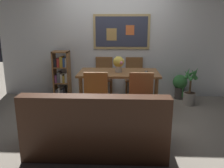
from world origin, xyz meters
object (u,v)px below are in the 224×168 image
dining_chair_far_left (104,74)px  potted_ivy (180,85)px  dining_table (119,77)px  dining_chair_far_right (134,74)px  dining_chair_near_right (140,94)px  tv_remote (146,72)px  potted_palm (190,90)px  flower_vase (119,63)px  leather_couch (97,128)px  bookshelf (62,75)px  dining_chair_near_left (97,93)px

dining_chair_far_left → potted_ivy: bearing=-1.9°
dining_table → potted_ivy: size_ratio=2.82×
potted_ivy → dining_chair_far_right: bearing=177.6°
dining_chair_near_right → potted_ivy: dining_chair_near_right is taller
dining_chair_near_right → tv_remote: 0.76m
dining_chair_far_left → dining_chair_near_right: bearing=-64.3°
dining_table → dining_chair_near_right: (0.37, -0.74, -0.11)m
potted_palm → flower_vase: size_ratio=2.69×
dining_table → potted_palm: potted_palm is taller
dining_chair_far_right → dining_chair_far_left: size_ratio=1.00×
leather_couch → flower_vase: 1.71m
dining_table → leather_couch: (-0.26, -1.60, -0.33)m
dining_chair_far_left → bookshelf: bookshelf is taller
dining_chair_near_right → tv_remote: size_ratio=5.63×
potted_palm → leather_couch: bearing=-132.6°
dining_chair_near_right → potted_ivy: 1.75m
dining_table → potted_palm: size_ratio=1.88×
leather_couch → potted_ivy: leather_couch is taller
dining_chair_near_right → flower_vase: bearing=117.5°
dining_chair_near_right → potted_palm: size_ratio=1.12×
dining_table → leather_couch: bearing=-99.3°
potted_palm → tv_remote: (-0.95, -0.32, 0.45)m
dining_chair_near_right → bookshelf: (-1.66, 1.39, -0.02)m
bookshelf → tv_remote: 1.95m
potted_ivy → tv_remote: bearing=-139.2°
dining_chair_near_right → dining_chair_far_left: bearing=115.7°
leather_couch → flower_vase: size_ratio=5.93×
leather_couch → bookshelf: 2.48m
potted_palm → potted_ivy: bearing=105.3°
dining_chair_far_right → dining_chair_near_left: bearing=-114.9°
dining_chair_near_left → tv_remote: dining_chair_near_left is taller
bookshelf → potted_ivy: size_ratio=1.95×
dining_chair_far_right → dining_chair_far_left: 0.68m
bookshelf → dining_chair_near_right: bearing=-40.0°
dining_chair_near_left → leather_couch: dining_chair_near_left is taller
leather_couch → potted_palm: size_ratio=2.21×
dining_chair_far_right → dining_chair_near_right: same height
dining_chair_far_left → dining_table: bearing=-65.2°
leather_couch → flower_vase: bearing=80.6°
bookshelf → tv_remote: bookshelf is taller
dining_chair_near_left → potted_palm: (1.82, 1.03, -0.23)m
dining_chair_far_left → bookshelf: 0.95m
dining_chair_far_left → bookshelf: size_ratio=0.86×
dining_chair_near_right → dining_chair_far_left: same height
dining_table → potted_palm: (1.47, 0.29, -0.34)m
leather_couch → dining_chair_near_left: bearing=96.0°
dining_chair_near_left → dining_chair_near_right: 0.72m
dining_chair_near_left → dining_chair_near_right: bearing=0.7°
potted_palm → flower_vase: 1.63m
dining_chair_near_left → bookshelf: (-0.94, 1.40, -0.02)m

